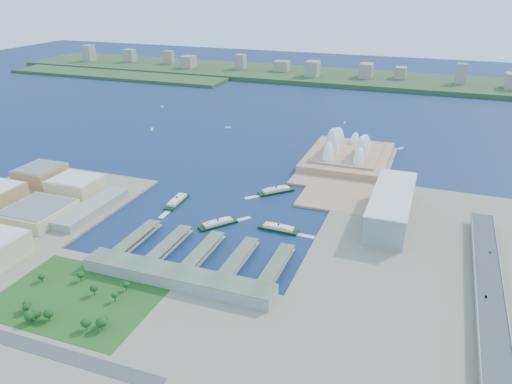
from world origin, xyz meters
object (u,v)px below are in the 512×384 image
at_px(ferry_d, 278,227).
at_px(car_c, 490,252).
at_px(toaster_building, 391,206).
at_px(opera_house, 349,143).
at_px(ferry_b, 276,189).
at_px(ferry_c, 218,222).
at_px(ferry_a, 177,200).
at_px(car_b, 486,297).

distance_m(ferry_d, car_c, 231.47).
xyz_separation_m(toaster_building, ferry_d, (-122.20, -70.93, -15.90)).
bearing_deg(opera_house, car_c, -53.47).
relative_size(ferry_b, ferry_c, 1.06).
relative_size(toaster_building, ferry_a, 2.99).
height_order(opera_house, ferry_b, opera_house).
distance_m(toaster_building, ferry_a, 278.02).
relative_size(opera_house, car_b, 47.62).
bearing_deg(car_b, ferry_d, 159.37).
relative_size(toaster_building, ferry_c, 3.16).
distance_m(opera_house, ferry_d, 274.21).
bearing_deg(ferry_b, car_b, 9.08).
bearing_deg(opera_house, toaster_building, -65.77).
relative_size(opera_house, car_c, 40.34).
relative_size(ferry_c, ferry_d, 1.01).
bearing_deg(ferry_d, opera_house, -4.06).
xyz_separation_m(ferry_d, car_c, (231.20, 2.27, 10.90)).
height_order(toaster_building, ferry_d, toaster_building).
distance_m(ferry_a, ferry_d, 154.44).
relative_size(ferry_b, car_c, 11.61).
height_order(opera_house, ferry_d, opera_house).
bearing_deg(ferry_a, opera_house, 50.16).
bearing_deg(car_b, ferry_a, 163.44).
distance_m(ferry_a, ferry_b, 138.75).
bearing_deg(ferry_d, ferry_a, 82.45).
bearing_deg(car_c, car_b, -95.30).
height_order(toaster_building, car_b, toaster_building).
xyz_separation_m(ferry_a, ferry_c, (79.05, -41.23, -0.26)).
distance_m(opera_house, car_b, 403.43).
height_order(opera_house, car_b, opera_house).
bearing_deg(ferry_b, ferry_d, -25.13).
relative_size(toaster_building, ferry_d, 3.18).
bearing_deg(opera_house, ferry_c, -110.27).
height_order(ferry_a, car_b, car_b).
height_order(ferry_b, car_b, car_b).
xyz_separation_m(toaster_building, ferry_a, (-274.17, -43.40, -15.60)).
xyz_separation_m(opera_house, ferry_d, (-32.20, -270.93, -27.40)).
xyz_separation_m(ferry_a, car_b, (375.17, -111.56, 10.57)).
xyz_separation_m(toaster_building, car_c, (109.00, -68.66, -5.00)).
xyz_separation_m(ferry_a, car_c, (383.17, -25.26, 10.60)).
xyz_separation_m(opera_house, ferry_b, (-70.37, -164.02, -27.10)).
xyz_separation_m(ferry_c, car_c, (304.12, 15.97, 10.86)).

